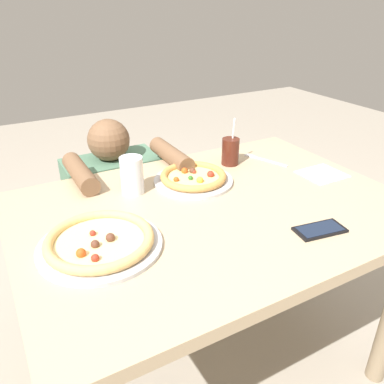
# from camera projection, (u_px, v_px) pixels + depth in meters

# --- Properties ---
(ground_plane) EXTENTS (8.00, 8.00, 0.00)m
(ground_plane) POSITION_uv_depth(u_px,v_px,m) (209.00, 364.00, 1.63)
(ground_plane) COLOR #9E9384
(dining_table) EXTENTS (1.27, 0.90, 0.75)m
(dining_table) POSITION_uv_depth(u_px,v_px,m) (213.00, 234.00, 1.34)
(dining_table) COLOR tan
(dining_table) RESTS_ON ground
(pizza_near) EXTENTS (0.34, 0.34, 0.04)m
(pizza_near) POSITION_uv_depth(u_px,v_px,m) (100.00, 242.00, 1.07)
(pizza_near) COLOR #B7B7BC
(pizza_near) RESTS_ON dining_table
(pizza_far) EXTENTS (0.29, 0.29, 0.04)m
(pizza_far) POSITION_uv_depth(u_px,v_px,m) (193.00, 178.00, 1.45)
(pizza_far) COLOR #B7B7BC
(pizza_far) RESTS_ON dining_table
(drink_cup_colored) EXTENTS (0.07, 0.07, 0.19)m
(drink_cup_colored) POSITION_uv_depth(u_px,v_px,m) (230.00, 151.00, 1.59)
(drink_cup_colored) COLOR #4C1E14
(drink_cup_colored) RESTS_ON dining_table
(water_cup_clear) EXTENTS (0.08, 0.08, 0.13)m
(water_cup_clear) POSITION_uv_depth(u_px,v_px,m) (132.00, 175.00, 1.35)
(water_cup_clear) COLOR silver
(water_cup_clear) RESTS_ON dining_table
(paper_napkin) EXTENTS (0.16, 0.14, 0.00)m
(paper_napkin) POSITION_uv_depth(u_px,v_px,m) (322.00, 174.00, 1.52)
(paper_napkin) COLOR white
(paper_napkin) RESTS_ON dining_table
(fork) EXTENTS (0.09, 0.20, 0.00)m
(fork) POSITION_uv_depth(u_px,v_px,m) (263.00, 160.00, 1.65)
(fork) COLOR silver
(fork) RESTS_ON dining_table
(cell_phone) EXTENTS (0.16, 0.10, 0.01)m
(cell_phone) POSITION_uv_depth(u_px,v_px,m) (320.00, 230.00, 1.15)
(cell_phone) COLOR black
(cell_phone) RESTS_ON dining_table
(diner_seated) EXTENTS (0.44, 0.54, 0.90)m
(diner_seated) POSITION_uv_depth(u_px,v_px,m) (118.00, 223.00, 1.87)
(diner_seated) COLOR #333847
(diner_seated) RESTS_ON ground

